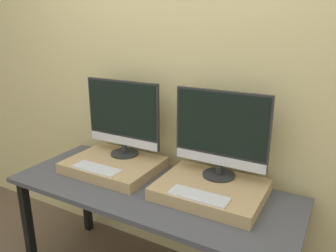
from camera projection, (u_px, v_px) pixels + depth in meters
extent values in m
cube|color=#DBC684|center=(183.00, 80.00, 2.10)|extent=(8.00, 0.04, 2.60)
cube|color=#47474C|center=(151.00, 190.00, 1.93)|extent=(1.72, 0.67, 0.03)
cube|color=black|center=(28.00, 227.00, 2.19)|extent=(0.05, 0.05, 0.69)
cube|color=black|center=(86.00, 192.00, 2.65)|extent=(0.05, 0.05, 0.69)
cube|color=tan|center=(114.00, 165.00, 2.15)|extent=(0.58, 0.45, 0.07)
cylinder|color=#282828|center=(125.00, 153.00, 2.24)|extent=(0.19, 0.19, 0.01)
cylinder|color=#282828|center=(124.00, 148.00, 2.23)|extent=(0.04, 0.04, 0.06)
cube|color=#282828|center=(123.00, 113.00, 2.16)|extent=(0.55, 0.02, 0.44)
cube|color=black|center=(121.00, 109.00, 2.14)|extent=(0.53, 0.00, 0.35)
cube|color=silver|center=(123.00, 141.00, 2.20)|extent=(0.54, 0.00, 0.06)
cube|color=silver|center=(97.00, 169.00, 2.00)|extent=(0.31, 0.11, 0.01)
cube|color=silver|center=(97.00, 167.00, 2.00)|extent=(0.30, 0.09, 0.00)
cube|color=tan|center=(211.00, 190.00, 1.83)|extent=(0.58, 0.45, 0.07)
cylinder|color=#282828|center=(219.00, 175.00, 1.92)|extent=(0.19, 0.19, 0.01)
cylinder|color=#282828|center=(219.00, 169.00, 1.91)|extent=(0.04, 0.04, 0.06)
cube|color=#282828|center=(221.00, 129.00, 1.84)|extent=(0.55, 0.02, 0.44)
cube|color=black|center=(220.00, 124.00, 1.82)|extent=(0.53, 0.00, 0.35)
cube|color=silver|center=(219.00, 161.00, 1.88)|extent=(0.54, 0.00, 0.06)
cube|color=silver|center=(199.00, 196.00, 1.68)|extent=(0.31, 0.11, 0.01)
cube|color=silver|center=(199.00, 195.00, 1.68)|extent=(0.30, 0.09, 0.00)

